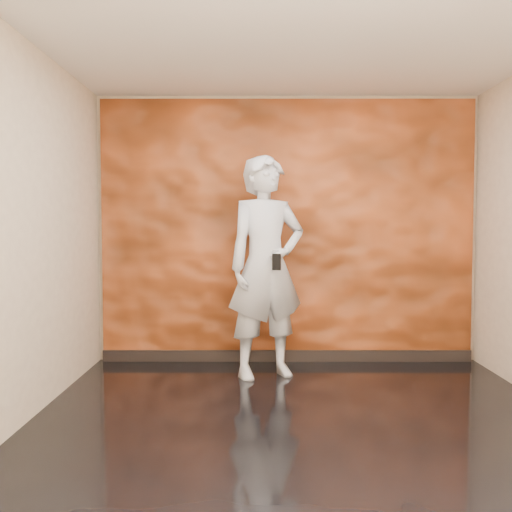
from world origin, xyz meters
The scene contains 5 objects.
room centered at (0.00, 0.00, 1.40)m, with size 4.02×4.02×2.81m.
feature_wall centered at (0.00, 1.96, 1.38)m, with size 3.90×0.06×2.75m, color #D75B25.
baseboard centered at (0.00, 1.92, 0.06)m, with size 3.90×0.04×0.12m, color black.
man centered at (-0.23, 1.33, 1.05)m, with size 0.77×0.50×2.10m, color #9297A0.
phone centered at (-0.14, 1.06, 1.11)m, with size 0.08×0.02×0.15m, color black.
Camera 1 is at (-0.32, -4.05, 1.43)m, focal length 40.00 mm.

